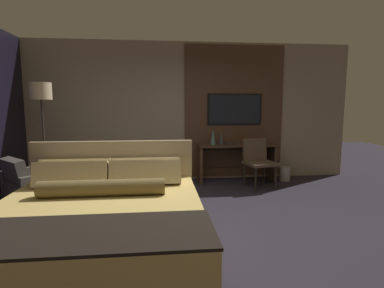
{
  "coord_description": "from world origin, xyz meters",
  "views": [
    {
      "loc": [
        -0.37,
        -3.56,
        1.55
      ],
      "look_at": [
        0.09,
        0.82,
        0.97
      ],
      "focal_mm": 28.0,
      "sensor_mm": 36.0,
      "label": 1
    }
  ],
  "objects": [
    {
      "name": "ground_plane",
      "position": [
        0.0,
        0.0,
        0.0
      ],
      "size": [
        16.0,
        16.0,
        0.0
      ],
      "primitive_type": "plane",
      "color": "#28232D"
    },
    {
      "name": "wall_back_tv_panel",
      "position": [
        0.14,
        2.59,
        1.4
      ],
      "size": [
        7.2,
        0.09,
        2.8
      ],
      "color": "gray",
      "rests_on": "ground_plane"
    },
    {
      "name": "bed",
      "position": [
        -0.97,
        -0.68,
        0.36
      ],
      "size": [
        2.0,
        2.1,
        1.09
      ],
      "color": "#33281E",
      "rests_on": "ground_plane"
    },
    {
      "name": "desk",
      "position": [
        1.16,
        2.32,
        0.5
      ],
      "size": [
        1.56,
        0.49,
        0.76
      ],
      "color": "#422D1E",
      "rests_on": "ground_plane"
    },
    {
      "name": "tv",
      "position": [
        1.16,
        2.52,
        1.45
      ],
      "size": [
        1.12,
        0.04,
        0.63
      ],
      "color": "black"
    },
    {
      "name": "desk_chair",
      "position": [
        1.44,
        1.8,
        0.55
      ],
      "size": [
        0.61,
        0.61,
        0.92
      ],
      "rotation": [
        0.0,
        0.0,
        0.21
      ],
      "color": "#4C3D2D",
      "rests_on": "ground_plane"
    },
    {
      "name": "armchair_by_window",
      "position": [
        -2.32,
        1.15,
        0.26
      ],
      "size": [
        1.06,
        1.06,
        0.77
      ],
      "rotation": [
        0.0,
        0.0,
        2.36
      ],
      "color": "#47423D",
      "rests_on": "ground_plane"
    },
    {
      "name": "floor_lamp",
      "position": [
        -2.33,
        1.67,
        1.61
      ],
      "size": [
        0.34,
        0.34,
        1.91
      ],
      "color": "#282623",
      "rests_on": "ground_plane"
    },
    {
      "name": "vase_tall",
      "position": [
        0.84,
        2.28,
        0.89
      ],
      "size": [
        0.11,
        0.11,
        0.26
      ],
      "color": "#333338",
      "rests_on": "desk"
    },
    {
      "name": "vase_short",
      "position": [
        0.67,
        2.28,
        0.91
      ],
      "size": [
        0.11,
        0.11,
        0.3
      ],
      "color": "#4C706B",
      "rests_on": "desk"
    },
    {
      "name": "book",
      "position": [
        1.02,
        2.23,
        0.77
      ],
      "size": [
        0.23,
        0.16,
        0.03
      ],
      "color": "#332D28",
      "rests_on": "desk"
    },
    {
      "name": "waste_bin",
      "position": [
        2.15,
        2.19,
        0.14
      ],
      "size": [
        0.22,
        0.22,
        0.28
      ],
      "color": "gray",
      "rests_on": "ground_plane"
    }
  ]
}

